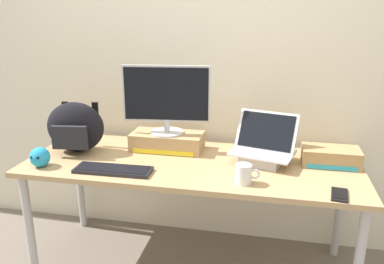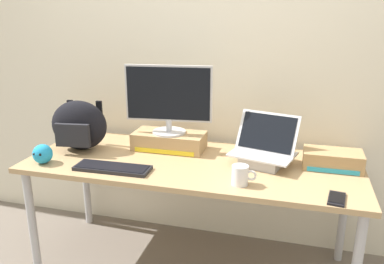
% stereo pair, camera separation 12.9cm
% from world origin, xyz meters
% --- Properties ---
extents(back_wall, '(7.00, 0.10, 2.60)m').
position_xyz_m(back_wall, '(0.00, 0.48, 1.30)').
color(back_wall, silver).
rests_on(back_wall, ground).
extents(desk, '(1.94, 0.75, 0.72)m').
position_xyz_m(desk, '(0.00, 0.00, 0.66)').
color(desk, tan).
rests_on(desk, ground).
extents(toner_box_yellow, '(0.45, 0.22, 0.11)m').
position_xyz_m(toner_box_yellow, '(-0.19, 0.17, 0.77)').
color(toner_box_yellow, tan).
rests_on(toner_box_yellow, desk).
extents(desktop_monitor, '(0.54, 0.21, 0.43)m').
position_xyz_m(desktop_monitor, '(-0.19, 0.16, 1.05)').
color(desktop_monitor, silver).
rests_on(desktop_monitor, toner_box_yellow).
extents(open_laptop, '(0.40, 0.32, 0.28)m').
position_xyz_m(open_laptop, '(0.41, 0.06, 0.78)').
color(open_laptop, '#ADADB2').
rests_on(open_laptop, desk).
extents(external_keyboard, '(0.43, 0.15, 0.02)m').
position_xyz_m(external_keyboard, '(-0.39, -0.24, 0.73)').
color(external_keyboard, black).
rests_on(external_keyboard, desk).
extents(messenger_backpack, '(0.38, 0.27, 0.32)m').
position_xyz_m(messenger_backpack, '(-0.74, 0.02, 0.88)').
color(messenger_backpack, black).
rests_on(messenger_backpack, desk).
extents(coffee_mug, '(0.13, 0.08, 0.10)m').
position_xyz_m(coffee_mug, '(0.32, -0.25, 0.77)').
color(coffee_mug, silver).
rests_on(coffee_mug, desk).
extents(cell_phone, '(0.10, 0.16, 0.01)m').
position_xyz_m(cell_phone, '(0.79, -0.29, 0.72)').
color(cell_phone, black).
rests_on(cell_phone, desk).
extents(plush_toy, '(0.11, 0.11, 0.11)m').
position_xyz_m(plush_toy, '(-0.83, -0.25, 0.78)').
color(plush_toy, '#2393CC').
rests_on(plush_toy, desk).
extents(toner_box_cyan, '(0.32, 0.18, 0.10)m').
position_xyz_m(toner_box_cyan, '(0.79, 0.11, 0.77)').
color(toner_box_cyan, '#A88456').
rests_on(toner_box_cyan, desk).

